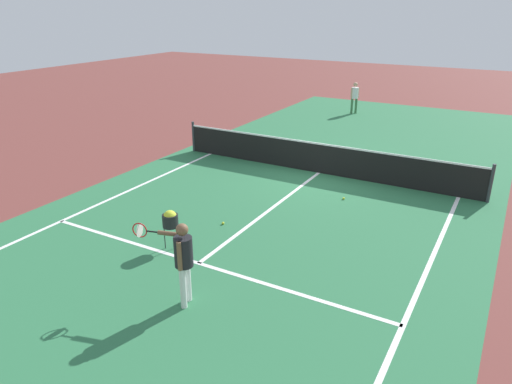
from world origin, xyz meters
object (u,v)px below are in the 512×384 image
(net, at_px, (320,158))
(tennis_ball_near_net, at_px, (344,198))
(player_near, at_px, (182,255))
(ball_hopper, at_px, (170,219))
(tennis_ball_mid_court, at_px, (223,223))
(player_far, at_px, (355,95))

(net, xyz_separation_m, tennis_ball_near_net, (1.42, -1.70, -0.46))
(player_near, xyz_separation_m, ball_hopper, (-1.51, 1.51, -0.28))
(tennis_ball_near_net, bearing_deg, net, 129.76)
(tennis_ball_mid_court, bearing_deg, net, 82.93)
(ball_hopper, bearing_deg, tennis_ball_near_net, 62.28)
(tennis_ball_mid_court, xyz_separation_m, tennis_ball_near_net, (1.99, 2.91, 0.00))
(tennis_ball_mid_court, distance_m, tennis_ball_near_net, 3.53)
(net, relative_size, tennis_ball_mid_court, 147.66)
(tennis_ball_near_net, bearing_deg, ball_hopper, -117.72)
(tennis_ball_mid_court, relative_size, tennis_ball_near_net, 1.00)
(player_near, relative_size, tennis_ball_mid_court, 23.56)
(net, distance_m, tennis_ball_mid_court, 4.67)
(player_near, bearing_deg, tennis_ball_near_net, 82.16)
(player_far, relative_size, tennis_ball_near_net, 22.52)
(tennis_ball_near_net, bearing_deg, player_far, 107.22)
(player_near, xyz_separation_m, tennis_ball_near_net, (0.82, 5.93, -0.93))
(ball_hopper, distance_m, tennis_ball_near_net, 5.04)
(player_far, xyz_separation_m, tennis_ball_near_net, (3.29, -10.61, -0.86))
(player_far, bearing_deg, net, -78.13)
(player_far, distance_m, tennis_ball_near_net, 11.14)
(net, height_order, player_near, player_near)
(tennis_ball_mid_court, bearing_deg, player_far, 95.48)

